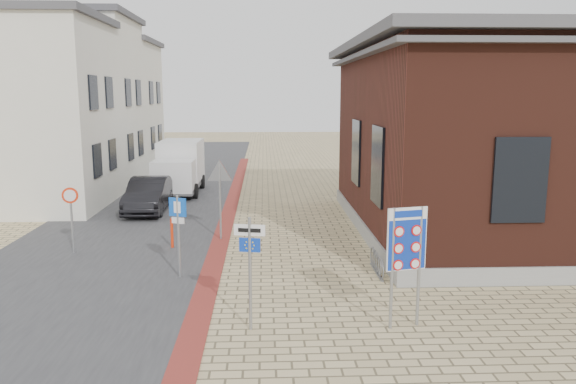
{
  "coord_description": "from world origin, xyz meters",
  "views": [
    {
      "loc": [
        -0.48,
        -12.82,
        4.98
      ],
      "look_at": [
        0.18,
        2.89,
        2.2
      ],
      "focal_mm": 35.0,
      "sensor_mm": 36.0,
      "label": 1
    }
  ],
  "objects_px": {
    "box_truck": "(179,167)",
    "essen_sign": "(250,256)",
    "sedan": "(149,195)",
    "border_sign": "(407,242)",
    "parking_sign": "(178,223)",
    "bollard": "(172,233)"
  },
  "relations": [
    {
      "from": "box_truck",
      "to": "parking_sign",
      "type": "height_order",
      "value": "box_truck"
    },
    {
      "from": "sedan",
      "to": "parking_sign",
      "type": "xyz_separation_m",
      "value": [
        2.59,
        -8.84,
        0.82
      ]
    },
    {
      "from": "box_truck",
      "to": "border_sign",
      "type": "height_order",
      "value": "border_sign"
    },
    {
      "from": "sedan",
      "to": "parking_sign",
      "type": "relative_size",
      "value": 1.9
    },
    {
      "from": "box_truck",
      "to": "bollard",
      "type": "distance_m",
      "value": 10.39
    },
    {
      "from": "essen_sign",
      "to": "parking_sign",
      "type": "distance_m",
      "value": 4.04
    },
    {
      "from": "sedan",
      "to": "border_sign",
      "type": "xyz_separation_m",
      "value": [
        7.91,
        -12.34,
        1.17
      ]
    },
    {
      "from": "sedan",
      "to": "bollard",
      "type": "bearing_deg",
      "value": -72.94
    },
    {
      "from": "parking_sign",
      "to": "bollard",
      "type": "bearing_deg",
      "value": 124.22
    },
    {
      "from": "sedan",
      "to": "bollard",
      "type": "distance_m",
      "value": 6.15
    },
    {
      "from": "sedan",
      "to": "border_sign",
      "type": "distance_m",
      "value": 14.7
    },
    {
      "from": "essen_sign",
      "to": "border_sign",
      "type": "bearing_deg",
      "value": 11.62
    },
    {
      "from": "sedan",
      "to": "box_truck",
      "type": "distance_m",
      "value": 4.53
    },
    {
      "from": "box_truck",
      "to": "essen_sign",
      "type": "distance_m",
      "value": 17.24
    },
    {
      "from": "border_sign",
      "to": "bollard",
      "type": "xyz_separation_m",
      "value": [
        -6.0,
        6.5,
        -1.39
      ]
    },
    {
      "from": "sedan",
      "to": "box_truck",
      "type": "bearing_deg",
      "value": 80.39
    },
    {
      "from": "bollard",
      "to": "box_truck",
      "type": "bearing_deg",
      "value": 96.91
    },
    {
      "from": "parking_sign",
      "to": "sedan",
      "type": "bearing_deg",
      "value": 127.76
    },
    {
      "from": "border_sign",
      "to": "essen_sign",
      "type": "height_order",
      "value": "border_sign"
    },
    {
      "from": "box_truck",
      "to": "essen_sign",
      "type": "bearing_deg",
      "value": -76.54
    },
    {
      "from": "parking_sign",
      "to": "bollard",
      "type": "height_order",
      "value": "parking_sign"
    },
    {
      "from": "sedan",
      "to": "border_sign",
      "type": "relative_size",
      "value": 1.65
    }
  ]
}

